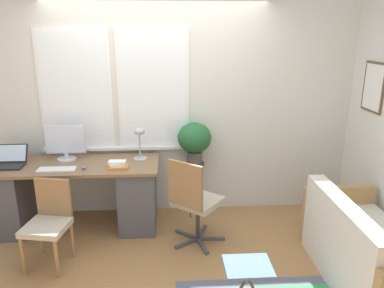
% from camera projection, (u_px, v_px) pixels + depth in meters
% --- Properties ---
extents(ground_plane, '(14.00, 14.00, 0.00)m').
position_uv_depth(ground_plane, '(159.00, 240.00, 4.08)').
color(ground_plane, '#9E7042').
extents(wall_back_with_window, '(9.00, 0.12, 2.70)m').
position_uv_depth(wall_back_with_window, '(155.00, 104.00, 4.42)').
color(wall_back_with_window, silver).
rests_on(wall_back_with_window, ground_plane).
extents(desk, '(1.91, 0.70, 0.77)m').
position_uv_depth(desk, '(75.00, 194.00, 4.24)').
color(desk, brown).
rests_on(desk, ground_plane).
extents(laptop, '(0.33, 0.31, 0.20)m').
position_uv_depth(laptop, '(9.00, 162.00, 4.07)').
color(laptop, black).
rests_on(laptop, desk).
extents(monitor, '(0.44, 0.21, 0.40)m').
position_uv_depth(monitor, '(65.00, 143.00, 4.21)').
color(monitor, silver).
rests_on(monitor, desk).
extents(keyboard, '(0.39, 0.15, 0.02)m').
position_uv_depth(keyboard, '(57.00, 169.00, 3.94)').
color(keyboard, silver).
rests_on(keyboard, desk).
extents(mouse, '(0.04, 0.07, 0.04)m').
position_uv_depth(mouse, '(84.00, 167.00, 3.98)').
color(mouse, slate).
rests_on(mouse, desk).
extents(desk_lamp, '(0.16, 0.16, 0.37)m').
position_uv_depth(desk_lamp, '(139.00, 137.00, 4.21)').
color(desk_lamp, '#ADADB2').
rests_on(desk_lamp, desk).
extents(book_stack, '(0.22, 0.16, 0.08)m').
position_uv_depth(book_stack, '(118.00, 165.00, 4.00)').
color(book_stack, orange).
rests_on(book_stack, desk).
extents(desk_chair_wooden, '(0.45, 0.46, 0.82)m').
position_uv_depth(desk_chair_wooden, '(49.00, 221.00, 3.57)').
color(desk_chair_wooden, olive).
rests_on(desk_chair_wooden, ground_plane).
extents(office_chair_swivel, '(0.61, 0.62, 0.96)m').
position_uv_depth(office_chair_swivel, '(194.00, 200.00, 3.87)').
color(office_chair_swivel, '#47474C').
rests_on(office_chair_swivel, ground_plane).
extents(couch_loveseat, '(0.74, 1.50, 0.80)m').
position_uv_depth(couch_loveseat, '(367.00, 255.00, 3.30)').
color(couch_loveseat, silver).
rests_on(couch_loveseat, ground_plane).
extents(plant_stand, '(0.24, 0.24, 0.67)m').
position_uv_depth(plant_stand, '(194.00, 171.00, 4.49)').
color(plant_stand, '#333338').
rests_on(plant_stand, ground_plane).
extents(potted_plant, '(0.39, 0.39, 0.50)m').
position_uv_depth(potted_plant, '(194.00, 139.00, 4.37)').
color(potted_plant, '#514C47').
rests_on(potted_plant, plant_stand).
extents(folding_stool, '(0.37, 0.31, 0.46)m').
position_uv_depth(folding_stool, '(248.00, 271.00, 2.89)').
color(folding_stool, slate).
rests_on(folding_stool, ground_plane).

